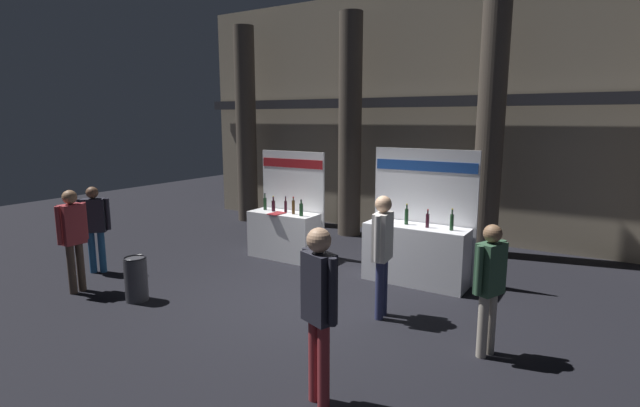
# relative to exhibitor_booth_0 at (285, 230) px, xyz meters

# --- Properties ---
(ground_plane) EXTENTS (26.65, 26.65, 0.00)m
(ground_plane) POSITION_rel_exhibitor_booth_0_xyz_m (1.82, -1.75, -0.57)
(ground_plane) COLOR black
(hall_colonnade) EXTENTS (13.33, 1.37, 5.94)m
(hall_colonnade) POSITION_rel_exhibitor_booth_0_xyz_m (1.82, 3.21, 2.33)
(hall_colonnade) COLOR tan
(hall_colonnade) RESTS_ON ground_plane
(exhibitor_booth_0) EXTENTS (1.55, 0.72, 2.21)m
(exhibitor_booth_0) POSITION_rel_exhibitor_booth_0_xyz_m (0.00, 0.00, 0.00)
(exhibitor_booth_0) COLOR white
(exhibitor_booth_0) RESTS_ON ground_plane
(exhibitor_booth_1) EXTENTS (1.90, 0.66, 2.36)m
(exhibitor_booth_1) POSITION_rel_exhibitor_booth_0_xyz_m (2.89, -0.04, 0.04)
(exhibitor_booth_1) COLOR white
(exhibitor_booth_1) RESTS_ON ground_plane
(trash_bin) EXTENTS (0.35, 0.35, 0.72)m
(trash_bin) POSITION_rel_exhibitor_booth_0_xyz_m (-0.59, -3.22, -0.21)
(trash_bin) COLOR #38383D
(trash_bin) RESTS_ON ground_plane
(visitor_0) EXTENTS (0.48, 0.31, 1.85)m
(visitor_0) POSITION_rel_exhibitor_booth_0_xyz_m (3.36, -4.05, 0.52)
(visitor_0) COLOR maroon
(visitor_0) RESTS_ON ground_plane
(visitor_2) EXTENTS (0.45, 0.42, 1.64)m
(visitor_2) POSITION_rel_exhibitor_booth_0_xyz_m (-2.42, -2.69, 0.40)
(visitor_2) COLOR navy
(visitor_2) RESTS_ON ground_plane
(visitor_3) EXTENTS (0.24, 0.52, 1.74)m
(visitor_3) POSITION_rel_exhibitor_booth_0_xyz_m (-1.76, -3.51, 0.46)
(visitor_3) COLOR #47382D
(visitor_3) RESTS_ON ground_plane
(visitor_4) EXTENTS (0.33, 0.48, 1.65)m
(visitor_4) POSITION_rel_exhibitor_booth_0_xyz_m (4.57, -2.11, 0.40)
(visitor_4) COLOR #ADA393
(visitor_4) RESTS_ON ground_plane
(visitor_5) EXTENTS (0.24, 0.55, 1.81)m
(visitor_5) POSITION_rel_exhibitor_booth_0_xyz_m (3.00, -1.74, 0.50)
(visitor_5) COLOR navy
(visitor_5) RESTS_ON ground_plane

